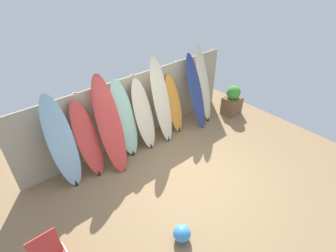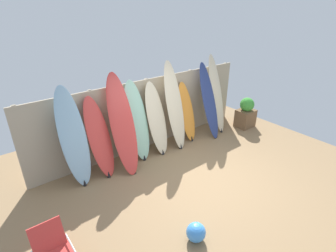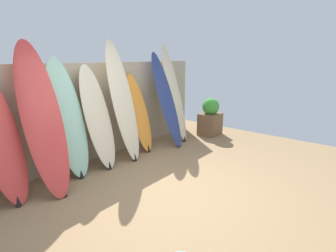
{
  "view_description": "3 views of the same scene",
  "coord_description": "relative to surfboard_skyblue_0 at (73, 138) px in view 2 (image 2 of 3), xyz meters",
  "views": [
    {
      "loc": [
        -3.14,
        -2.95,
        4.3
      ],
      "look_at": [
        0.09,
        0.82,
        0.92
      ],
      "focal_mm": 28.0,
      "sensor_mm": 36.0,
      "label": 1
    },
    {
      "loc": [
        -3.41,
        -3.15,
        3.51
      ],
      "look_at": [
        -0.24,
        0.88,
        1.04
      ],
      "focal_mm": 28.0,
      "sensor_mm": 36.0,
      "label": 2
    },
    {
      "loc": [
        -2.64,
        -2.09,
        1.89
      ],
      "look_at": [
        0.5,
        0.48,
        0.82
      ],
      "focal_mm": 28.0,
      "sensor_mm": 36.0,
      "label": 3
    }
  ],
  "objects": [
    {
      "name": "ground",
      "position": [
        2.05,
        -1.62,
        -1.03
      ],
      "size": [
        7.68,
        7.68,
        0.0
      ],
      "primitive_type": "plane",
      "color": "#8E704C"
    },
    {
      "name": "surfboard_seafoam_3",
      "position": [
        1.52,
        0.05,
        -0.08
      ],
      "size": [
        0.6,
        0.6,
        1.91
      ],
      "color": "#9ED6BC",
      "rests_on": "ground"
    },
    {
      "name": "surfboard_red_1",
      "position": [
        0.53,
        -0.01,
        -0.17
      ],
      "size": [
        0.57,
        0.68,
        1.75
      ],
      "color": "#D13D38",
      "rests_on": "ground"
    },
    {
      "name": "planter_box",
      "position": [
        4.99,
        -0.5,
        -0.6
      ],
      "size": [
        0.53,
        0.44,
        0.92
      ],
      "color": "brown",
      "rests_on": "ground"
    },
    {
      "name": "surfboard_red_2",
      "position": [
        1.04,
        -0.13,
        0.03
      ],
      "size": [
        0.65,
        0.97,
        2.15
      ],
      "color": "#D13D38",
      "rests_on": "ground"
    },
    {
      "name": "surfboard_navy_7",
      "position": [
        3.73,
        -0.13,
        -0.04
      ],
      "size": [
        0.47,
        0.86,
        2.02
      ],
      "color": "navy",
      "rests_on": "ground"
    },
    {
      "name": "surfboard_orange_6",
      "position": [
        3.08,
        0.05,
        -0.26
      ],
      "size": [
        0.46,
        0.56,
        1.58
      ],
      "color": "orange",
      "rests_on": "ground"
    },
    {
      "name": "beach_chair",
      "position": [
        -1.05,
        -1.7,
        -0.71
      ],
      "size": [
        0.5,
        0.56,
        0.65
      ],
      "rotation": [
        0.0,
        0.0,
        0.34
      ],
      "color": "silver",
      "rests_on": "ground"
    },
    {
      "name": "beach_ball",
      "position": [
        0.88,
        -2.66,
        -0.87
      ],
      "size": [
        0.32,
        0.32,
        0.32
      ],
      "primitive_type": "sphere",
      "color": "#3F8CE5",
      "rests_on": "ground"
    },
    {
      "name": "fence_back",
      "position": [
        2.05,
        0.39,
        -0.13
      ],
      "size": [
        6.08,
        0.11,
        1.8
      ],
      "color": "tan",
      "rests_on": "ground"
    },
    {
      "name": "surfboard_cream_5",
      "position": [
        2.57,
        -0.05,
        0.06
      ],
      "size": [
        0.52,
        0.67,
        2.22
      ],
      "color": "beige",
      "rests_on": "ground"
    },
    {
      "name": "surfboard_cream_4",
      "position": [
        2.03,
        -0.01,
        -0.15
      ],
      "size": [
        0.56,
        0.61,
        1.79
      ],
      "color": "beige",
      "rests_on": "ground"
    },
    {
      "name": "surfboard_cream_8",
      "position": [
        4.13,
        -0.03,
        0.05
      ],
      "size": [
        0.45,
        0.74,
        2.19
      ],
      "color": "beige",
      "rests_on": "ground"
    },
    {
      "name": "surfboard_skyblue_0",
      "position": [
        0.0,
        0.0,
        0.0
      ],
      "size": [
        0.58,
        0.58,
        2.08
      ],
      "color": "#8CB7D6",
      "rests_on": "ground"
    }
  ]
}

